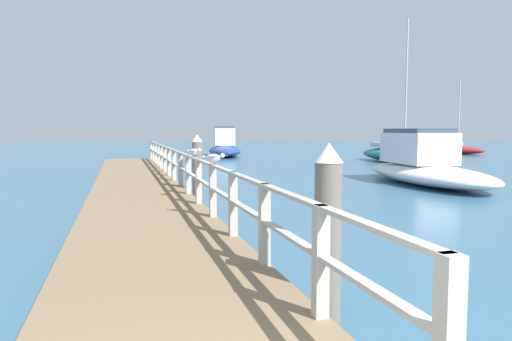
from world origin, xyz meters
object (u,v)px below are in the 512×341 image
at_px(boat_6, 225,146).
at_px(seagull_background, 194,152).
at_px(boat_1, 425,165).
at_px(seagull_foreground, 214,157).
at_px(boat_0, 400,154).
at_px(boat_2, 454,149).
at_px(dock_piling_far, 197,168).
at_px(dock_piling_near, 328,233).

bearing_deg(boat_6, seagull_background, -95.07).
bearing_deg(boat_1, seagull_foreground, -138.70).
height_order(boat_0, boat_6, boat_0).
distance_m(boat_0, boat_2, 12.79).
relative_size(dock_piling_far, boat_6, 0.26).
xyz_separation_m(dock_piling_far, boat_6, (5.49, 21.95, -0.19)).
bearing_deg(seagull_background, boat_1, 168.67).
distance_m(dock_piling_far, boat_2, 31.78).
distance_m(boat_0, boat_6, 13.05).
relative_size(boat_0, boat_2, 1.43).
bearing_deg(boat_2, seagull_background, 32.86).
bearing_deg(boat_0, dock_piling_near, 53.13).
xyz_separation_m(dock_piling_near, boat_2, (24.54, 28.70, -0.55)).
height_order(seagull_foreground, boat_6, boat_6).
relative_size(seagull_background, boat_0, 0.05).
xyz_separation_m(dock_piling_near, dock_piling_far, (0.00, 8.52, 0.00)).
height_order(dock_piling_far, seagull_background, dock_piling_far).
bearing_deg(seagull_foreground, dock_piling_near, 38.05).
xyz_separation_m(seagull_background, boat_0, (14.76, 14.35, -0.99)).
bearing_deg(dock_piling_near, seagull_background, 93.27).
height_order(seagull_background, boat_6, boat_6).
distance_m(boat_0, boat_1, 11.71).
height_order(seagull_background, boat_0, boat_0).
bearing_deg(dock_piling_far, boat_2, 39.42).
distance_m(dock_piling_near, boat_6, 30.97).
bearing_deg(boat_0, seagull_foreground, 46.28).
xyz_separation_m(boat_1, boat_6, (-3.27, 19.82, 0.07)).
height_order(seagull_foreground, boat_0, boat_0).
distance_m(seagull_background, boat_1, 10.04).
xyz_separation_m(dock_piling_near, boat_6, (5.49, 30.48, -0.19)).
bearing_deg(boat_0, boat_1, 58.95).
xyz_separation_m(boat_0, boat_2, (10.16, 7.77, -0.11)).
height_order(dock_piling_far, boat_2, boat_2).
height_order(boat_2, boat_6, boat_2).
height_order(seagull_background, boat_2, boat_2).
height_order(dock_piling_far, boat_6, boat_6).
distance_m(dock_piling_far, seagull_background, 2.06).
relative_size(dock_piling_far, boat_1, 0.24).
relative_size(dock_piling_near, seagull_foreground, 4.37).
bearing_deg(dock_piling_near, boat_0, 55.50).
height_order(dock_piling_far, seagull_foreground, dock_piling_far).
bearing_deg(boat_6, dock_piling_near, -91.49).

